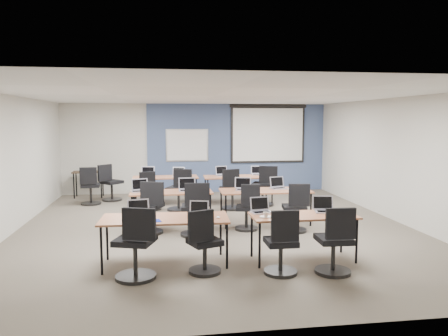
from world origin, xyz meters
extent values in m
cube|color=#6B6354|center=(0.00, 0.00, 0.00)|extent=(8.00, 9.00, 0.02)
cube|color=white|center=(0.00, 0.00, 2.70)|extent=(8.00, 9.00, 0.02)
cube|color=beige|center=(0.00, 4.50, 1.35)|extent=(8.00, 0.04, 2.70)
cube|color=beige|center=(0.00, -4.50, 1.35)|extent=(8.00, 0.04, 2.70)
cube|color=beige|center=(-4.00, 0.00, 1.35)|extent=(0.04, 9.00, 2.70)
cube|color=beige|center=(4.00, 0.00, 1.35)|extent=(0.04, 9.00, 2.70)
cube|color=#3D5977|center=(1.25, 4.47, 1.35)|extent=(5.50, 0.04, 2.70)
cube|color=silver|center=(-0.30, 4.43, 1.45)|extent=(1.28, 0.02, 0.98)
cube|color=white|center=(-0.30, 4.42, 1.45)|extent=(1.20, 0.02, 0.90)
cube|color=black|center=(2.20, 4.41, 1.80)|extent=(2.32, 0.03, 1.82)
cube|color=white|center=(2.20, 4.40, 1.76)|extent=(2.20, 0.02, 1.62)
cylinder|color=black|center=(2.20, 4.40, 2.64)|extent=(2.40, 0.10, 0.10)
cube|color=#A57549|center=(-1.05, -2.19, 0.71)|extent=(1.94, 0.81, 0.03)
cylinder|color=black|center=(-1.96, -2.53, 0.35)|extent=(0.04, 0.04, 0.70)
cylinder|color=black|center=(-0.14, -2.53, 0.35)|extent=(0.04, 0.04, 0.70)
cylinder|color=black|center=(-1.96, -1.84, 0.35)|extent=(0.04, 0.04, 0.70)
cylinder|color=black|center=(-0.14, -1.84, 0.35)|extent=(0.04, 0.04, 0.70)
cube|color=brown|center=(1.11, -2.29, 0.71)|extent=(1.66, 0.69, 0.03)
cylinder|color=black|center=(0.34, -2.58, 0.35)|extent=(0.04, 0.04, 0.70)
cylinder|color=black|center=(1.88, -2.58, 0.35)|extent=(0.04, 0.04, 0.70)
cylinder|color=black|center=(0.34, -2.01, 0.35)|extent=(0.04, 0.04, 0.70)
cylinder|color=black|center=(1.88, -2.01, 0.35)|extent=(0.04, 0.04, 0.70)
cube|color=#9B5A27|center=(-0.90, 0.27, 0.71)|extent=(1.70, 0.71, 0.03)
cylinder|color=black|center=(-1.69, -0.02, 0.35)|extent=(0.04, 0.04, 0.70)
cylinder|color=black|center=(-0.10, -0.02, 0.35)|extent=(0.04, 0.04, 0.70)
cylinder|color=black|center=(-1.69, 0.57, 0.35)|extent=(0.04, 0.04, 0.70)
cylinder|color=black|center=(-0.10, 0.57, 0.35)|extent=(0.04, 0.04, 0.70)
cube|color=olive|center=(1.09, 0.17, 0.71)|extent=(1.92, 0.80, 0.03)
cylinder|color=black|center=(0.19, -0.17, 0.35)|extent=(0.04, 0.04, 0.70)
cylinder|color=black|center=(1.99, -0.17, 0.35)|extent=(0.04, 0.04, 0.70)
cylinder|color=black|center=(0.19, 0.51, 0.35)|extent=(0.04, 0.04, 0.70)
cylinder|color=black|center=(1.99, 0.51, 0.35)|extent=(0.04, 0.04, 0.70)
cube|color=#A97235|center=(-0.99, 2.68, 0.71)|extent=(1.70, 0.71, 0.03)
cylinder|color=black|center=(-1.77, 2.39, 0.35)|extent=(0.04, 0.04, 0.70)
cylinder|color=black|center=(-0.20, 2.39, 0.35)|extent=(0.04, 0.04, 0.70)
cylinder|color=black|center=(-1.77, 2.98, 0.35)|extent=(0.04, 0.04, 0.70)
cylinder|color=black|center=(-0.20, 2.98, 0.35)|extent=(0.04, 0.04, 0.70)
cube|color=brown|center=(0.93, 2.49, 0.71)|extent=(1.81, 0.75, 0.03)
cylinder|color=black|center=(0.08, 2.18, 0.35)|extent=(0.04, 0.04, 0.70)
cylinder|color=black|center=(1.77, 2.18, 0.35)|extent=(0.04, 0.04, 0.70)
cylinder|color=black|center=(0.08, 2.81, 0.35)|extent=(0.04, 0.04, 0.70)
cylinder|color=black|center=(1.77, 2.81, 0.35)|extent=(0.04, 0.04, 0.70)
cube|color=#B0B0B0|center=(-1.46, -2.08, 0.74)|extent=(0.34, 0.24, 0.02)
cube|color=black|center=(-1.46, -2.10, 0.75)|extent=(0.29, 0.14, 0.00)
cube|color=#B0B0B0|center=(-1.46, -1.95, 0.87)|extent=(0.34, 0.06, 0.23)
cube|color=black|center=(-1.46, -1.96, 0.87)|extent=(0.30, 0.04, 0.19)
ellipsoid|color=white|center=(-1.28, -2.31, 0.74)|extent=(0.08, 0.10, 0.03)
cylinder|color=black|center=(-1.48, -2.74, 0.03)|extent=(0.57, 0.57, 0.05)
cylinder|color=black|center=(-1.48, -2.74, 0.25)|extent=(0.06, 0.06, 0.51)
cube|color=black|center=(-1.48, -2.74, 0.55)|extent=(0.51, 0.51, 0.08)
cube|color=black|center=(-1.40, -2.96, 0.83)|extent=(0.46, 0.06, 0.44)
cube|color=#A4A5AF|center=(-0.52, -2.19, 0.74)|extent=(0.30, 0.22, 0.02)
cube|color=black|center=(-0.52, -2.21, 0.75)|extent=(0.25, 0.13, 0.00)
cube|color=#A4A5AF|center=(-0.52, -2.07, 0.86)|extent=(0.30, 0.06, 0.21)
cube|color=black|center=(-0.52, -2.08, 0.86)|extent=(0.26, 0.04, 0.17)
ellipsoid|color=white|center=(-0.25, -2.33, 0.74)|extent=(0.06, 0.09, 0.03)
cylinder|color=black|center=(-0.49, -2.65, 0.03)|extent=(0.48, 0.48, 0.05)
cylinder|color=black|center=(-0.49, -2.65, 0.21)|extent=(0.06, 0.06, 0.42)
cube|color=black|center=(-0.49, -2.65, 0.46)|extent=(0.42, 0.42, 0.08)
cube|color=black|center=(-0.56, -2.83, 0.74)|extent=(0.39, 0.06, 0.44)
cube|color=silver|center=(0.48, -2.07, 0.74)|extent=(0.32, 0.23, 0.02)
cube|color=black|center=(0.48, -2.09, 0.75)|extent=(0.27, 0.13, 0.00)
cube|color=silver|center=(0.48, -1.95, 0.86)|extent=(0.32, 0.06, 0.22)
cube|color=black|center=(0.48, -1.96, 0.86)|extent=(0.28, 0.04, 0.18)
ellipsoid|color=white|center=(0.67, -2.36, 0.74)|extent=(0.07, 0.10, 0.03)
cylinder|color=black|center=(0.59, -2.85, 0.03)|extent=(0.49, 0.49, 0.05)
cylinder|color=black|center=(0.59, -2.85, 0.22)|extent=(0.06, 0.06, 0.43)
cube|color=black|center=(0.59, -2.85, 0.47)|extent=(0.43, 0.43, 0.08)
cube|color=black|center=(0.59, -3.05, 0.75)|extent=(0.39, 0.06, 0.44)
cube|color=#ADADAD|center=(1.52, -2.18, 0.74)|extent=(0.33, 0.24, 0.02)
cube|color=black|center=(1.52, -2.20, 0.75)|extent=(0.28, 0.14, 0.00)
cube|color=#ADADAD|center=(1.52, -2.05, 0.87)|extent=(0.33, 0.06, 0.23)
cube|color=black|center=(1.52, -2.06, 0.87)|extent=(0.29, 0.04, 0.19)
ellipsoid|color=white|center=(1.63, -2.29, 0.74)|extent=(0.08, 0.11, 0.04)
cylinder|color=black|center=(1.35, -2.94, 0.03)|extent=(0.52, 0.52, 0.05)
cylinder|color=black|center=(1.35, -2.94, 0.23)|extent=(0.06, 0.06, 0.46)
cube|color=black|center=(1.35, -2.94, 0.50)|extent=(0.46, 0.46, 0.08)
cube|color=black|center=(1.36, -3.15, 0.78)|extent=(0.42, 0.06, 0.44)
cube|color=#AFAFB0|center=(-1.55, 0.31, 0.74)|extent=(0.34, 0.25, 0.02)
cube|color=black|center=(-1.55, 0.29, 0.75)|extent=(0.29, 0.15, 0.00)
cube|color=#AFAFB0|center=(-1.55, 0.45, 0.87)|extent=(0.34, 0.06, 0.24)
cube|color=black|center=(-1.55, 0.44, 0.87)|extent=(0.30, 0.04, 0.19)
ellipsoid|color=white|center=(-1.15, 0.04, 0.74)|extent=(0.08, 0.11, 0.03)
cylinder|color=black|center=(-1.36, -0.28, 0.03)|extent=(0.57, 0.57, 0.05)
cylinder|color=black|center=(-1.36, -0.28, 0.25)|extent=(0.06, 0.06, 0.51)
cube|color=black|center=(-1.36, -0.28, 0.55)|extent=(0.51, 0.51, 0.08)
cube|color=black|center=(-1.28, -0.49, 0.83)|extent=(0.46, 0.06, 0.44)
cube|color=#B1B0BC|center=(-0.56, 0.26, 0.74)|extent=(0.36, 0.26, 0.02)
cube|color=black|center=(-0.56, 0.24, 0.75)|extent=(0.30, 0.15, 0.00)
cube|color=#B1B0BC|center=(-0.56, 0.40, 0.88)|extent=(0.36, 0.07, 0.25)
cube|color=black|center=(-0.56, 0.39, 0.88)|extent=(0.31, 0.05, 0.20)
ellipsoid|color=white|center=(-0.37, 0.15, 0.74)|extent=(0.07, 0.10, 0.03)
cylinder|color=black|center=(-0.46, -0.57, 0.03)|extent=(0.58, 0.58, 0.05)
cylinder|color=black|center=(-0.46, -0.57, 0.26)|extent=(0.06, 0.06, 0.51)
cube|color=black|center=(-0.46, -0.57, 0.55)|extent=(0.51, 0.51, 0.08)
cube|color=black|center=(-0.44, -0.80, 0.83)|extent=(0.47, 0.06, 0.44)
cube|color=#B3B3B6|center=(0.64, 0.20, 0.74)|extent=(0.35, 0.25, 0.02)
cube|color=black|center=(0.64, 0.18, 0.75)|extent=(0.29, 0.15, 0.00)
cube|color=#B3B3B6|center=(0.64, 0.33, 0.87)|extent=(0.35, 0.06, 0.24)
cube|color=black|center=(0.64, 0.32, 0.87)|extent=(0.30, 0.05, 0.20)
ellipsoid|color=white|center=(0.70, 0.17, 0.74)|extent=(0.07, 0.09, 0.03)
cylinder|color=black|center=(0.60, -0.28, 0.03)|extent=(0.47, 0.47, 0.05)
cylinder|color=black|center=(0.60, -0.28, 0.21)|extent=(0.06, 0.06, 0.41)
cube|color=black|center=(0.60, -0.28, 0.45)|extent=(0.41, 0.41, 0.08)
cube|color=black|center=(0.64, -0.47, 0.73)|extent=(0.38, 0.06, 0.44)
cube|color=silver|center=(1.42, 0.28, 0.74)|extent=(0.33, 0.24, 0.02)
cube|color=black|center=(1.42, 0.26, 0.75)|extent=(0.28, 0.14, 0.00)
cube|color=silver|center=(1.42, 0.41, 0.87)|extent=(0.33, 0.06, 0.23)
cube|color=black|center=(1.42, 0.41, 0.87)|extent=(0.29, 0.04, 0.19)
ellipsoid|color=white|center=(1.60, 0.13, 0.74)|extent=(0.08, 0.11, 0.03)
cylinder|color=black|center=(1.51, -0.55, 0.03)|extent=(0.51, 0.51, 0.05)
cylinder|color=black|center=(1.51, -0.55, 0.22)|extent=(0.06, 0.06, 0.45)
cube|color=black|center=(1.51, -0.55, 0.49)|extent=(0.45, 0.45, 0.08)
cube|color=black|center=(1.54, -0.75, 0.77)|extent=(0.41, 0.06, 0.44)
cube|color=silver|center=(-1.44, 2.72, 0.74)|extent=(0.35, 0.25, 0.02)
cube|color=black|center=(-1.44, 2.70, 0.75)|extent=(0.30, 0.15, 0.00)
cube|color=silver|center=(-1.44, 2.86, 0.87)|extent=(0.35, 0.06, 0.24)
cube|color=black|center=(-1.44, 2.85, 0.87)|extent=(0.31, 0.05, 0.20)
ellipsoid|color=white|center=(-1.28, 2.45, 0.74)|extent=(0.08, 0.11, 0.03)
cylinder|color=black|center=(-1.36, 2.00, 0.03)|extent=(0.49, 0.49, 0.05)
cylinder|color=black|center=(-1.36, 2.00, 0.22)|extent=(0.06, 0.06, 0.43)
cube|color=black|center=(-1.36, 2.00, 0.47)|extent=(0.43, 0.43, 0.08)
cube|color=black|center=(-1.43, 1.82, 0.75)|extent=(0.39, 0.06, 0.44)
cube|color=#A7A8B5|center=(-0.63, 2.67, 0.74)|extent=(0.31, 0.23, 0.02)
cube|color=black|center=(-0.63, 2.65, 0.75)|extent=(0.27, 0.13, 0.00)
cube|color=#A7A8B5|center=(-0.63, 2.79, 0.86)|extent=(0.31, 0.06, 0.22)
cube|color=black|center=(-0.63, 2.78, 0.86)|extent=(0.28, 0.04, 0.18)
ellipsoid|color=white|center=(-0.37, 2.53, 0.74)|extent=(0.07, 0.11, 0.04)
cylinder|color=black|center=(-0.68, 1.83, 0.03)|extent=(0.57, 0.57, 0.05)
cylinder|color=black|center=(-0.68, 1.83, 0.25)|extent=(0.06, 0.06, 0.50)
cube|color=black|center=(-0.68, 1.83, 0.54)|extent=(0.50, 0.50, 0.08)
cube|color=black|center=(-0.59, 1.62, 0.82)|extent=(0.46, 0.06, 0.44)
cube|color=silver|center=(0.52, 2.65, 0.74)|extent=(0.33, 0.24, 0.02)
cube|color=black|center=(0.52, 2.63, 0.75)|extent=(0.28, 0.14, 0.00)
cube|color=silver|center=(0.52, 2.78, 0.87)|extent=(0.33, 0.06, 0.23)
cube|color=black|center=(0.52, 2.78, 0.87)|extent=(0.29, 0.04, 0.19)
ellipsoid|color=white|center=(0.82, 2.56, 0.74)|extent=(0.07, 0.09, 0.03)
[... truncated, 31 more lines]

